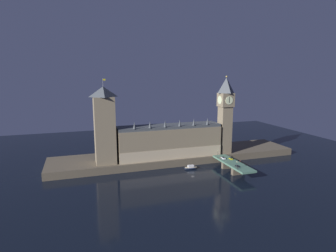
# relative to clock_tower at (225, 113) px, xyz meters

# --- Properties ---
(ground_plane) EXTENTS (400.00, 400.00, 0.00)m
(ground_plane) POSITION_rel_clock_tower_xyz_m (-41.60, -26.41, -42.47)
(ground_plane) COLOR black
(embankment) EXTENTS (220.00, 42.00, 6.09)m
(embankment) POSITION_rel_clock_tower_xyz_m (-41.60, 12.59, -39.43)
(embankment) COLOR brown
(embankment) RESTS_ON ground_plane
(parliament_hall) EXTENTS (88.55, 19.93, 33.19)m
(parliament_hall) POSITION_rel_clock_tower_xyz_m (-51.00, 3.88, -22.62)
(parliament_hall) COLOR #7F7056
(parliament_hall) RESTS_ON embankment
(clock_tower) EXTENTS (12.08, 12.19, 68.79)m
(clock_tower) POSITION_rel_clock_tower_xyz_m (0.00, 0.00, 0.00)
(clock_tower) COLOR #7F7056
(clock_tower) RESTS_ON embankment
(victoria_tower) EXTENTS (15.93, 15.93, 66.79)m
(victoria_tower) POSITION_rel_clock_tower_xyz_m (-104.90, 2.90, -5.85)
(victoria_tower) COLOR #7F7056
(victoria_tower) RESTS_ON embankment
(bridge) EXTENTS (12.20, 46.00, 7.13)m
(bridge) POSITION_rel_clock_tower_xyz_m (-9.43, -31.41, -37.21)
(bridge) COLOR #4C7560
(bridge) RESTS_ON ground_plane
(car_northbound_lead) EXTENTS (2.04, 4.38, 1.55)m
(car_northbound_lead) POSITION_rel_clock_tower_xyz_m (-12.11, -20.69, -34.62)
(car_northbound_lead) COLOR white
(car_northbound_lead) RESTS_ON bridge
(car_northbound_trail) EXTENTS (1.98, 3.93, 1.35)m
(car_northbound_trail) POSITION_rel_clock_tower_xyz_m (-12.11, -41.72, -34.71)
(car_northbound_trail) COLOR black
(car_northbound_trail) RESTS_ON bridge
(car_southbound_trail) EXTENTS (2.01, 4.00, 1.37)m
(car_southbound_trail) POSITION_rel_clock_tower_xyz_m (-6.74, -23.60, -34.70)
(car_southbound_trail) COLOR yellow
(car_southbound_trail) RESTS_ON bridge
(pedestrian_near_rail) EXTENTS (0.38, 0.38, 1.82)m
(pedestrian_near_rail) POSITION_rel_clock_tower_xyz_m (-14.79, -47.17, -34.37)
(pedestrian_near_rail) COLOR black
(pedestrian_near_rail) RESTS_ON bridge
(pedestrian_mid_walk) EXTENTS (0.38, 0.38, 1.77)m
(pedestrian_mid_walk) POSITION_rel_clock_tower_xyz_m (-4.06, -33.03, -34.40)
(pedestrian_mid_walk) COLOR black
(pedestrian_mid_walk) RESTS_ON bridge
(pedestrian_far_rail) EXTENTS (0.38, 0.38, 1.78)m
(pedestrian_far_rail) POSITION_rel_clock_tower_xyz_m (-14.79, -20.32, -34.40)
(pedestrian_far_rail) COLOR black
(pedestrian_far_rail) RESTS_ON bridge
(street_lamp_near) EXTENTS (1.34, 0.60, 6.04)m
(street_lamp_near) POSITION_rel_clock_tower_xyz_m (-15.19, -46.13, -31.56)
(street_lamp_near) COLOR #2D3333
(street_lamp_near) RESTS_ON bridge
(street_lamp_far) EXTENTS (1.34, 0.60, 6.60)m
(street_lamp_far) POSITION_rel_clock_tower_xyz_m (-15.19, -16.69, -31.21)
(street_lamp_far) COLOR #2D3333
(street_lamp_far) RESTS_ON bridge
(boat_upstream) EXTENTS (10.96, 4.32, 3.32)m
(boat_upstream) POSITION_rel_clock_tower_xyz_m (-39.33, -16.48, -41.26)
(boat_upstream) COLOR #1E2842
(boat_upstream) RESTS_ON ground_plane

